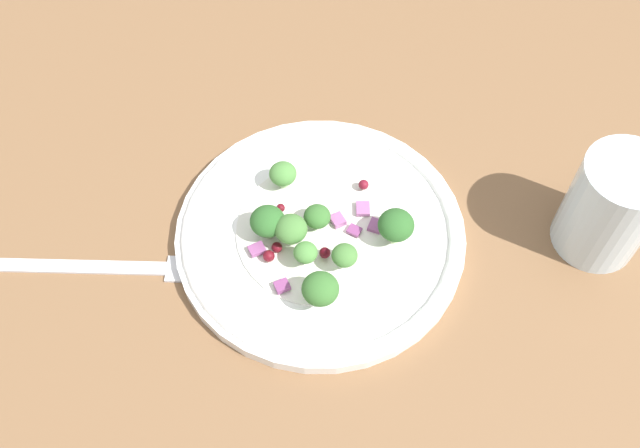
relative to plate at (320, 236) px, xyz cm
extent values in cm
cube|color=brown|center=(-0.21, 0.15, -1.86)|extent=(180.00, 180.00, 2.00)
cylinder|color=white|center=(0.00, 0.00, -0.26)|extent=(24.42, 24.42, 1.20)
torus|color=white|center=(0.00, 0.00, 0.34)|extent=(23.47, 23.47, 1.00)
cylinder|color=white|center=(0.00, 0.00, 0.44)|extent=(14.16, 14.16, 0.20)
cylinder|color=#9EC684|center=(2.12, -2.43, 1.48)|extent=(0.73, 0.73, 0.73)
ellipsoid|color=#4C843D|center=(2.12, -2.43, 2.35)|extent=(1.94, 1.94, 1.46)
cylinder|color=#9EC684|center=(-0.78, 0.23, 0.81)|extent=(0.84, 0.84, 0.84)
ellipsoid|color=#386B2D|center=(-0.78, 0.23, 1.83)|extent=(2.25, 2.25, 1.69)
cylinder|color=#9EC684|center=(3.85, -0.28, 1.49)|extent=(0.78, 0.78, 0.78)
ellipsoid|color=#477A38|center=(3.85, -0.28, 2.43)|extent=(2.09, 2.09, 1.57)
cylinder|color=#9EC684|center=(-5.83, -0.49, 1.10)|extent=(0.89, 0.89, 0.89)
ellipsoid|color=#4C843D|center=(-5.83, -0.49, 2.16)|extent=(2.36, 2.36, 1.77)
cylinder|color=#9EC684|center=(0.25, -2.54, 1.47)|extent=(1.00, 1.00, 1.00)
ellipsoid|color=#477A38|center=(0.25, -2.54, 2.67)|extent=(2.67, 2.67, 2.00)
cylinder|color=#ADD18E|center=(-1.87, -3.83, 1.22)|extent=(1.09, 1.09, 1.09)
ellipsoid|color=#2D6028|center=(-1.87, -3.83, 2.53)|extent=(2.89, 2.89, 2.17)
cylinder|color=#ADD18E|center=(3.45, 5.12, 1.33)|extent=(1.12, 1.12, 1.12)
ellipsoid|color=#2D6028|center=(3.45, 5.12, 2.67)|extent=(2.98, 2.98, 2.24)
cylinder|color=#ADD18E|center=(5.73, -3.03, 1.48)|extent=(1.09, 1.09, 1.09)
ellipsoid|color=#386B2D|center=(5.73, -3.03, 2.79)|extent=(2.90, 2.90, 2.17)
sphere|color=maroon|center=(-0.03, -3.90, 0.86)|extent=(0.90, 0.90, 0.90)
sphere|color=maroon|center=(-3.39, -1.96, 1.15)|extent=(0.73, 0.73, 0.73)
sphere|color=maroon|center=(-2.15, 5.41, 1.21)|extent=(0.88, 0.88, 0.88)
sphere|color=#4C0A14|center=(2.30, -0.78, 1.26)|extent=(0.93, 0.93, 0.93)
sphere|color=maroon|center=(0.35, -4.90, 1.11)|extent=(0.98, 0.98, 0.98)
cube|color=#A35B93|center=(-0.56, 1.80, 0.83)|extent=(1.22, 1.07, 0.54)
cube|color=#843D75|center=(1.33, 2.53, 0.81)|extent=(1.41, 1.35, 0.31)
cube|color=#934C84|center=(-0.79, -5.43, 0.91)|extent=(1.07, 1.30, 0.35)
cube|color=#843D75|center=(3.21, -5.12, 0.91)|extent=(1.07, 1.19, 0.49)
cube|color=#934C84|center=(1.70, 4.37, 0.65)|extent=(1.64, 1.65, 0.59)
cube|color=#A35B93|center=(0.12, 4.25, 0.85)|extent=(1.74, 1.65, 0.37)
cube|color=silver|center=(-7.27, -19.08, -0.61)|extent=(8.46, 13.63, 0.50)
cube|color=silver|center=(-2.67, -11.00, -0.61)|extent=(3.87, 4.32, 0.50)
cylinder|color=silver|center=(10.67, 20.66, 3.90)|extent=(7.08, 7.08, 9.52)
camera|label=1|loc=(28.26, -15.09, 51.58)|focal=40.50mm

